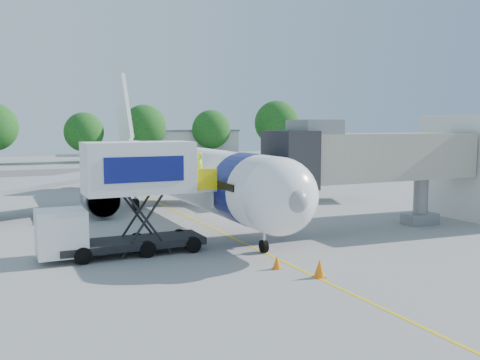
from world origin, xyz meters
name	(u,v)px	position (x,y,z in m)	size (l,w,h in m)	color
ground	(197,221)	(0.00, 0.00, 0.00)	(160.00, 160.00, 0.00)	gray
guidance_line	(197,221)	(0.00, 0.00, 0.01)	(0.15, 70.00, 0.01)	yellow
taxiway_strip	(90,171)	(0.00, 42.00, 0.00)	(120.00, 10.00, 0.01)	#59595B
aircraft	(177,171)	(0.00, 4.12, 2.95)	(34.17, 37.73, 11.35)	white
jet_bridge	(364,158)	(7.99, -7.00, 4.34)	(13.90, 3.20, 6.60)	#A7A18F
catering_hiloader	(126,199)	(-6.26, -7.00, 2.76)	(8.50, 2.44, 5.50)	black
ground_tug	(302,282)	(-2.11, -16.52, 0.71)	(3.52, 2.04, 1.35)	silver
safety_cone_a	(320,269)	(0.11, -14.32, 0.37)	(0.49, 0.49, 0.78)	orange
safety_cone_b	(277,262)	(-0.87, -12.42, 0.29)	(0.38, 0.38, 0.61)	orange
outbuilding_right	(192,144)	(22.00, 62.00, 2.66)	(16.40, 7.40, 5.30)	silver
tree_d	(84,132)	(1.86, 58.67, 5.02)	(6.50, 6.50, 8.28)	#382314
tree_e	(144,127)	(11.96, 58.42, 5.88)	(7.60, 7.60, 9.68)	#382314
tree_f	(211,129)	(23.98, 57.26, 5.39)	(6.97, 6.97, 8.88)	#382314
tree_g	(277,123)	(37.05, 56.57, 6.53)	(8.43, 8.43, 10.75)	#382314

